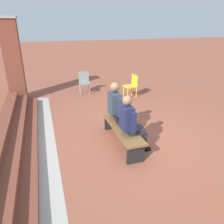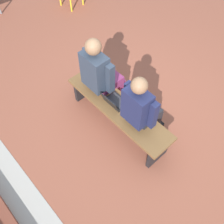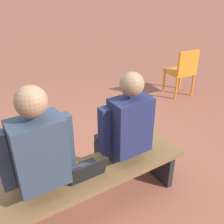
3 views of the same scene
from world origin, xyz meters
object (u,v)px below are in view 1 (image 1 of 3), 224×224
at_px(person_student, 131,122).
at_px(laptop, 120,123).
at_px(bench, 122,130).
at_px(person_adult, 119,108).
at_px(plastic_chair_foreground, 84,81).
at_px(plastic_chair_far_left, 132,84).

height_order(person_student, laptop, person_student).
height_order(bench, person_student, person_student).
height_order(person_student, person_adult, person_adult).
bearing_deg(plastic_chair_foreground, person_student, -178.42).
bearing_deg(laptop, person_student, -170.04).
bearing_deg(person_student, plastic_chair_foreground, 1.58).
relative_size(laptop, plastic_chair_foreground, 0.38).
bearing_deg(person_student, plastic_chair_far_left, -22.98).
distance_m(bench, laptop, 0.16).
xyz_separation_m(person_student, person_adult, (0.80, -0.00, 0.03)).
distance_m(person_student, plastic_chair_foreground, 4.58).
height_order(plastic_chair_foreground, plastic_chair_far_left, same).
bearing_deg(person_adult, bench, 170.98).
bearing_deg(person_student, bench, 10.16).
height_order(bench, person_adult, person_adult).
distance_m(bench, person_adult, 0.58).
distance_m(laptop, plastic_chair_far_left, 3.46).
bearing_deg(laptop, plastic_chair_foreground, 0.67).
relative_size(person_adult, plastic_chair_far_left, 1.64).
distance_m(person_adult, plastic_chair_foreground, 3.78).
xyz_separation_m(bench, plastic_chair_foreground, (4.21, 0.06, 0.13)).
xyz_separation_m(laptop, plastic_chair_far_left, (3.08, -1.57, -0.02)).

